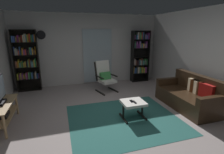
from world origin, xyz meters
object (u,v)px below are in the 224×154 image
at_px(ottoman, 133,104).
at_px(cell_phone, 132,101).
at_px(leather_sofa, 190,96).
at_px(lounge_armchair, 105,76).
at_px(tv_remote, 135,102).
at_px(bookshelf_near_sofa, 140,55).
at_px(tv_stand, 1,112).
at_px(wall_clock, 41,35).
at_px(bookshelf_near_tv, 26,59).

height_order(ottoman, cell_phone, cell_phone).
xyz_separation_m(leather_sofa, lounge_armchair, (-1.82, 1.91, 0.22)).
height_order(ottoman, tv_remote, tv_remote).
distance_m(bookshelf_near_sofa, lounge_armchair, 1.90).
distance_m(tv_stand, wall_clock, 3.06).
bearing_deg(bookshelf_near_tv, bookshelf_near_sofa, -0.90).
xyz_separation_m(tv_remote, wall_clock, (-2.08, 3.09, 1.43)).
bearing_deg(cell_phone, tv_stand, 174.64).
bearing_deg(ottoman, tv_remote, -86.63).
bearing_deg(cell_phone, leather_sofa, 7.24).
distance_m(bookshelf_near_tv, wall_clock, 0.93).
bearing_deg(tv_remote, lounge_armchair, 93.13).
distance_m(tv_stand, cell_phone, 2.81).
bearing_deg(tv_remote, ottoman, 92.72).
bearing_deg(wall_clock, bookshelf_near_tv, -163.37).
distance_m(bookshelf_near_tv, cell_phone, 3.90).
xyz_separation_m(ottoman, cell_phone, (-0.03, 0.02, 0.08)).
bearing_deg(leather_sofa, wall_clock, 142.25).
bearing_deg(lounge_armchair, tv_stand, -149.82).
bearing_deg(tv_remote, bookshelf_near_tv, 130.82).
distance_m(tv_remote, wall_clock, 3.99).
height_order(bookshelf_near_sofa, leather_sofa, bookshelf_near_sofa).
distance_m(tv_stand, bookshelf_near_tv, 2.53).
bearing_deg(wall_clock, bookshelf_near_sofa, -3.49).
bearing_deg(tv_remote, wall_clock, 123.28).
height_order(bookshelf_near_sofa, cell_phone, bookshelf_near_sofa).
height_order(tv_stand, tv_remote, tv_stand).
relative_size(bookshelf_near_tv, cell_phone, 14.51).
xyz_separation_m(bookshelf_near_sofa, ottoman, (-1.51, -2.81, -0.73)).
xyz_separation_m(leather_sofa, wall_clock, (-3.77, 2.91, 1.54)).
relative_size(bookshelf_near_sofa, lounge_armchair, 1.95).
distance_m(ottoman, tv_remote, 0.10).
xyz_separation_m(bookshelf_near_tv, lounge_armchair, (2.46, -0.85, -0.56)).
distance_m(lounge_armchair, cell_phone, 2.02).
height_order(lounge_armchair, cell_phone, lounge_armchair).
relative_size(leather_sofa, wall_clock, 5.99).
height_order(bookshelf_near_sofa, ottoman, bookshelf_near_sofa).
bearing_deg(cell_phone, tv_remote, -61.07).
relative_size(lounge_armchair, tv_remote, 7.10).
bearing_deg(wall_clock, cell_phone, -55.86).
relative_size(cell_phone, wall_clock, 0.48).
xyz_separation_m(tv_stand, bookshelf_near_tv, (0.22, 2.40, 0.76)).
height_order(bookshelf_near_tv, ottoman, bookshelf_near_tv).
bearing_deg(tv_stand, lounge_armchair, 30.18).
distance_m(lounge_armchair, ottoman, 2.04).
bearing_deg(lounge_armchair, leather_sofa, -46.37).
bearing_deg(leather_sofa, bookshelf_near_tv, 147.19).
distance_m(bookshelf_near_tv, lounge_armchair, 2.66).
relative_size(bookshelf_near_tv, wall_clock, 7.00).
height_order(tv_stand, wall_clock, wall_clock).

